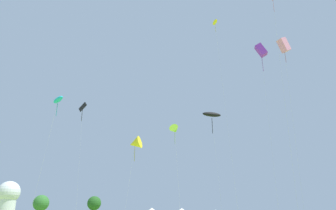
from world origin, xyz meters
name	(u,v)px	position (x,y,z in m)	size (l,w,h in m)	color
kite_yellow_delta	(135,143)	(-5.82, 37.86, 11.28)	(2.10, 3.24, 12.37)	yellow
kite_purple_box	(261,50)	(15.34, 49.94, 31.44)	(2.30, 2.94, 32.88)	purple
kite_cyan_parafoil	(58,100)	(-12.78, 27.55, 14.65)	(2.62, 2.40, 15.15)	#1EB7CC
kite_pink_diamond	(273,4)	(16.41, 39.93, 34.53)	(1.67, 1.38, 37.08)	pink
kite_black_parafoil	(212,115)	(5.21, 56.29, 20.93)	(4.38, 3.28, 21.67)	black
kite_lime_delta	(175,130)	(-0.13, 39.11, 13.37)	(1.88, 3.22, 14.24)	#99DB2D
kite_pink_box	(284,45)	(20.47, 53.28, 34.04)	(2.87, 2.58, 35.66)	pink
kite_yellow_parafoil	(215,23)	(6.88, 48.65, 37.62)	(2.60, 2.38, 38.25)	yellow
kite_black_diamond	(83,108)	(-21.01, 51.51, 22.16)	(2.50, 1.81, 23.73)	black
observatory_dome	(8,198)	(-55.38, 80.31, 6.01)	(6.40, 6.40, 10.80)	white
tree_distant_left	(41,203)	(-42.88, 77.35, 4.39)	(4.30, 4.30, 6.57)	brown
tree_distant_right	(94,203)	(-31.10, 86.35, 4.53)	(4.08, 4.08, 6.59)	brown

